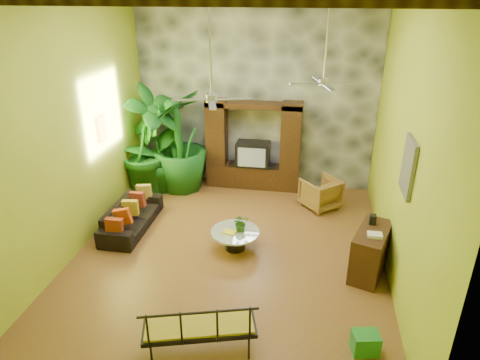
% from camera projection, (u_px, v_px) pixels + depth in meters
% --- Properties ---
extents(ground, '(7.00, 7.00, 0.00)m').
position_uv_depth(ground, '(230.00, 251.00, 8.59)').
color(ground, brown).
rests_on(ground, ground).
extents(back_wall, '(6.00, 0.02, 5.00)m').
position_uv_depth(back_wall, '(256.00, 90.00, 10.69)').
color(back_wall, '#A3B128').
rests_on(back_wall, ground).
extents(left_wall, '(0.02, 7.00, 5.00)m').
position_uv_depth(left_wall, '(72.00, 124.00, 8.02)').
color(left_wall, '#A3B128').
rests_on(left_wall, ground).
extents(right_wall, '(0.02, 7.00, 5.00)m').
position_uv_depth(right_wall, '(406.00, 142.00, 7.09)').
color(right_wall, '#A3B128').
rests_on(right_wall, ground).
extents(stone_accent_wall, '(5.98, 0.10, 4.98)m').
position_uv_depth(stone_accent_wall, '(256.00, 90.00, 10.64)').
color(stone_accent_wall, '#3E4046').
rests_on(stone_accent_wall, ground).
extents(entertainment_center, '(2.40, 0.55, 2.30)m').
position_uv_depth(entertainment_center, '(253.00, 152.00, 11.00)').
color(entertainment_center, black).
rests_on(entertainment_center, ground).
extents(ceiling_fan_front, '(1.28, 1.28, 1.86)m').
position_uv_depth(ceiling_fan_front, '(211.00, 86.00, 6.85)').
color(ceiling_fan_front, '#A7A7AB').
rests_on(ceiling_fan_front, ceiling).
extents(ceiling_fan_back, '(1.28, 1.28, 1.86)m').
position_uv_depth(ceiling_fan_back, '(324.00, 71.00, 8.01)').
color(ceiling_fan_back, '#A7A7AB').
rests_on(ceiling_fan_back, ceiling).
extents(wall_art_mask, '(0.06, 0.32, 0.55)m').
position_uv_depth(wall_art_mask, '(102.00, 129.00, 9.07)').
color(wall_art_mask, gold).
rests_on(wall_art_mask, left_wall).
extents(wall_art_painting, '(0.06, 0.70, 0.90)m').
position_uv_depth(wall_art_painting, '(408.00, 167.00, 6.64)').
color(wall_art_painting, '#26608E').
rests_on(wall_art_painting, right_wall).
extents(sofa, '(0.76, 1.94, 0.57)m').
position_uv_depth(sofa, '(131.00, 216.00, 9.32)').
color(sofa, black).
rests_on(sofa, ground).
extents(wicker_armchair, '(1.11, 1.11, 0.73)m').
position_uv_depth(wicker_armchair, '(321.00, 193.00, 10.18)').
color(wicker_armchair, olive).
rests_on(wicker_armchair, ground).
extents(tall_plant_a, '(1.57, 1.76, 2.77)m').
position_uv_depth(tall_plant_a, '(156.00, 141.00, 10.54)').
color(tall_plant_a, '#195F1B').
rests_on(tall_plant_a, ground).
extents(tall_plant_b, '(1.26, 1.45, 2.29)m').
position_uv_depth(tall_plant_b, '(144.00, 149.00, 10.65)').
color(tall_plant_b, '#185E1A').
rests_on(tall_plant_b, ground).
extents(tall_plant_c, '(1.72, 1.72, 2.58)m').
position_uv_depth(tall_plant_c, '(179.00, 141.00, 10.78)').
color(tall_plant_c, '#17591B').
rests_on(tall_plant_c, ground).
extents(coffee_table, '(0.97, 0.97, 0.40)m').
position_uv_depth(coffee_table, '(235.00, 237.00, 8.59)').
color(coffee_table, black).
rests_on(coffee_table, ground).
extents(centerpiece_plant, '(0.40, 0.37, 0.35)m').
position_uv_depth(centerpiece_plant, '(241.00, 223.00, 8.48)').
color(centerpiece_plant, '#265716').
rests_on(centerpiece_plant, coffee_table).
extents(yellow_tray, '(0.30, 0.25, 0.03)m').
position_uv_depth(yellow_tray, '(229.00, 232.00, 8.47)').
color(yellow_tray, '#F4F31A').
rests_on(yellow_tray, coffee_table).
extents(iron_bench, '(1.68, 1.00, 0.57)m').
position_uv_depth(iron_bench, '(198.00, 327.00, 5.95)').
color(iron_bench, black).
rests_on(iron_bench, ground).
extents(side_console, '(0.83, 1.22, 0.89)m').
position_uv_depth(side_console, '(370.00, 252.00, 7.78)').
color(side_console, '#3E2113').
rests_on(side_console, ground).
extents(green_bin, '(0.43, 0.35, 0.33)m').
position_uv_depth(green_bin, '(365.00, 343.00, 6.17)').
color(green_bin, '#1D6D21').
rests_on(green_bin, ground).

